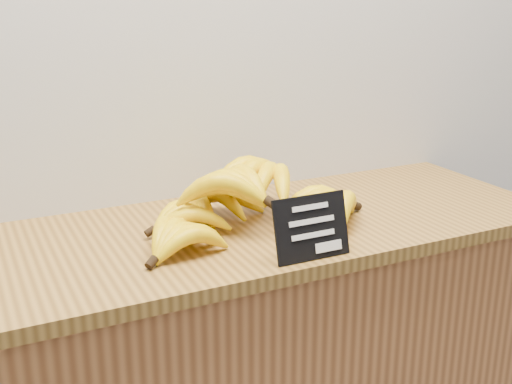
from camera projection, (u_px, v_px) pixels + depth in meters
name	position (u px, v px, depth m)	size (l,w,h in m)	color
counter_top	(246.00, 230.00, 1.46)	(1.46, 0.54, 0.03)	olive
chalkboard_sign	(312.00, 228.00, 1.25)	(0.16, 0.01, 0.13)	black
banana_pile	(245.00, 201.00, 1.42)	(0.57, 0.36, 0.13)	yellow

